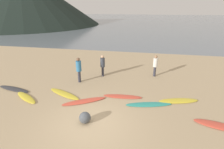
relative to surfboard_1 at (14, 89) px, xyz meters
The scene contains 14 objects.
ground_plane 9.70m from the surfboard_1, 51.28° to the left, with size 120.00×120.00×0.20m, color tan.
ocean_water 61.80m from the surfboard_1, 84.36° to the left, with size 140.00×100.00×0.01m, color slate.
surfboard_1 is the anchor object (origin of this frame).
surfboard_2 1.76m from the surfboard_1, 29.37° to the right, with size 2.12×0.48×0.09m, color yellow.
surfboard_3 3.54m from the surfboard_1, ahead, with size 2.55×0.54×0.08m, color yellow.
surfboard_4 5.11m from the surfboard_1, ahead, with size 2.50×0.51×0.09m, color #D84C38.
surfboard_5 7.16m from the surfboard_1, ahead, with size 2.34×0.49×0.06m, color #D84C38.
surfboard_6 8.70m from the surfboard_1, ahead, with size 2.55×0.52×0.06m, color teal.
surfboard_7 10.39m from the surfboard_1, ahead, with size 2.30×0.60×0.08m, color yellow.
surfboard_8 11.95m from the surfboard_1, ahead, with size 2.14×0.59×0.09m, color #D84C38.
person_0 4.42m from the surfboard_1, 28.07° to the left, with size 0.37×0.37×1.81m.
person_1 10.09m from the surfboard_1, 25.01° to the left, with size 0.34×0.34×1.68m.
person_2 6.27m from the surfboard_1, 33.76° to the left, with size 0.34×0.34×1.68m.
beach_rock_near 6.26m from the surfboard_1, 22.62° to the right, with size 0.55×0.55×0.55m, color #474C51.
Camera 1 is at (2.29, -6.44, 5.12)m, focal length 28.07 mm.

